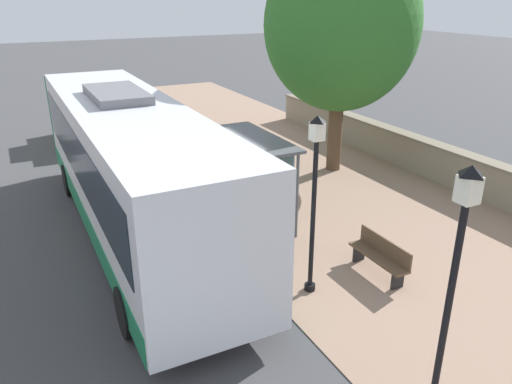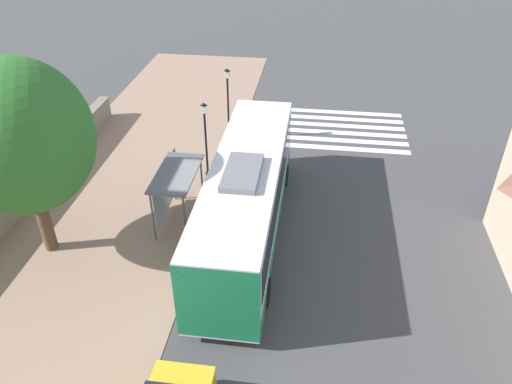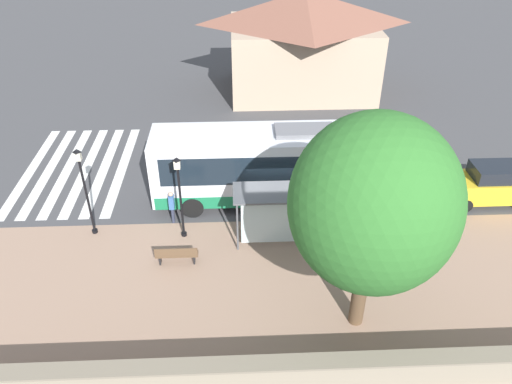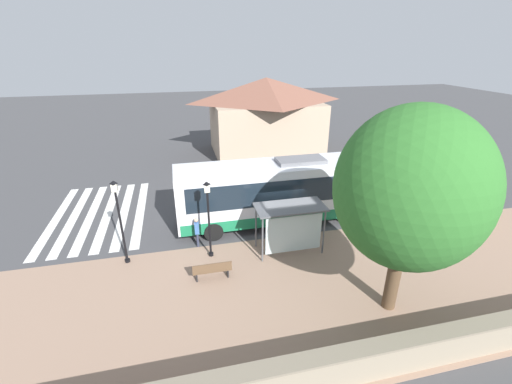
{
  "view_description": "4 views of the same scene",
  "coord_description": "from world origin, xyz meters",
  "px_view_note": "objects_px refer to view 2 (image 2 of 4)",
  "views": [
    {
      "loc": [
        4.37,
        11.71,
        6.1
      ],
      "look_at": [
        -1.4,
        0.27,
        0.92
      ],
      "focal_mm": 35.0,
      "sensor_mm": 36.0,
      "label": 1
    },
    {
      "loc": [
        4.36,
        -16.9,
        13.12
      ],
      "look_at": [
        1.92,
        1.16,
        1.03
      ],
      "focal_mm": 35.0,
      "sensor_mm": 36.0,
      "label": 2
    },
    {
      "loc": [
        -17.94,
        1.54,
        13.56
      ],
      "look_at": [
        -0.05,
        0.76,
        1.63
      ],
      "focal_mm": 35.0,
      "sensor_mm": 36.0,
      "label": 3
    },
    {
      "loc": [
        -15.03,
        4.98,
        9.57
      ],
      "look_at": [
        1.03,
        1.21,
        2.3
      ],
      "focal_mm": 24.0,
      "sensor_mm": 36.0,
      "label": 4
    }
  ],
  "objects_px": {
    "pedestrian": "(230,155)",
    "street_lamp_far": "(228,99)",
    "bus_shelter": "(173,181)",
    "bench": "(173,163)",
    "street_lamp_near": "(205,133)",
    "shade_tree": "(20,138)",
    "bus": "(246,197)"
  },
  "relations": [
    {
      "from": "pedestrian",
      "to": "shade_tree",
      "type": "xyz_separation_m",
      "value": [
        -6.11,
        -6.95,
        4.1
      ]
    },
    {
      "from": "bench",
      "to": "pedestrian",
      "type": "bearing_deg",
      "value": 8.47
    },
    {
      "from": "bus",
      "to": "pedestrian",
      "type": "height_order",
      "value": "bus"
    },
    {
      "from": "bench",
      "to": "shade_tree",
      "type": "relative_size",
      "value": 0.22
    },
    {
      "from": "street_lamp_near",
      "to": "street_lamp_far",
      "type": "xyz_separation_m",
      "value": [
        0.38,
        3.91,
        0.14
      ]
    },
    {
      "from": "bus_shelter",
      "to": "street_lamp_near",
      "type": "relative_size",
      "value": 0.86
    },
    {
      "from": "bus_shelter",
      "to": "bench",
      "type": "distance_m",
      "value": 4.44
    },
    {
      "from": "bus_shelter",
      "to": "street_lamp_far",
      "type": "height_order",
      "value": "street_lamp_far"
    },
    {
      "from": "bus",
      "to": "pedestrian",
      "type": "bearing_deg",
      "value": 107.78
    },
    {
      "from": "pedestrian",
      "to": "bench",
      "type": "distance_m",
      "value": 2.89
    },
    {
      "from": "bus",
      "to": "street_lamp_near",
      "type": "relative_size",
      "value": 3.06
    },
    {
      "from": "bus",
      "to": "bench",
      "type": "relative_size",
      "value": 7.02
    },
    {
      "from": "bench",
      "to": "street_lamp_far",
      "type": "relative_size",
      "value": 0.41
    },
    {
      "from": "bus",
      "to": "pedestrian",
      "type": "relative_size",
      "value": 7.48
    },
    {
      "from": "pedestrian",
      "to": "street_lamp_far",
      "type": "xyz_separation_m",
      "value": [
        -0.65,
        3.36,
        1.54
      ]
    },
    {
      "from": "bus_shelter",
      "to": "pedestrian",
      "type": "bearing_deg",
      "value": 70.47
    },
    {
      "from": "street_lamp_near",
      "to": "shade_tree",
      "type": "relative_size",
      "value": 0.49
    },
    {
      "from": "bus",
      "to": "bench",
      "type": "height_order",
      "value": "bus"
    },
    {
      "from": "bench",
      "to": "bus",
      "type": "bearing_deg",
      "value": -46.2
    },
    {
      "from": "bus_shelter",
      "to": "street_lamp_far",
      "type": "xyz_separation_m",
      "value": [
        0.9,
        7.74,
        0.45
      ]
    },
    {
      "from": "bus",
      "to": "street_lamp_near",
      "type": "xyz_separation_m",
      "value": [
        -2.65,
        4.51,
        0.4
      ]
    },
    {
      "from": "shade_tree",
      "to": "street_lamp_far",
      "type": "bearing_deg",
      "value": 62.09
    },
    {
      "from": "pedestrian",
      "to": "street_lamp_far",
      "type": "distance_m",
      "value": 3.75
    },
    {
      "from": "street_lamp_far",
      "to": "street_lamp_near",
      "type": "bearing_deg",
      "value": -95.5
    },
    {
      "from": "bus_shelter",
      "to": "street_lamp_far",
      "type": "distance_m",
      "value": 7.81
    },
    {
      "from": "street_lamp_near",
      "to": "shade_tree",
      "type": "xyz_separation_m",
      "value": [
        -5.08,
        -6.4,
        2.7
      ]
    },
    {
      "from": "shade_tree",
      "to": "pedestrian",
      "type": "bearing_deg",
      "value": 48.68
    },
    {
      "from": "street_lamp_near",
      "to": "shade_tree",
      "type": "distance_m",
      "value": 8.61
    },
    {
      "from": "bus",
      "to": "bus_shelter",
      "type": "distance_m",
      "value": 3.25
    },
    {
      "from": "street_lamp_far",
      "to": "bus",
      "type": "bearing_deg",
      "value": -74.88
    },
    {
      "from": "pedestrian",
      "to": "street_lamp_far",
      "type": "relative_size",
      "value": 0.38
    },
    {
      "from": "pedestrian",
      "to": "street_lamp_far",
      "type": "height_order",
      "value": "street_lamp_far"
    }
  ]
}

